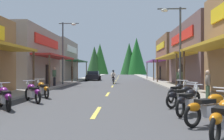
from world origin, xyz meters
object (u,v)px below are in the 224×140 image
streetlamp_left (66,45)px  pedestrian_waiting (54,76)px  pedestrian_strolling (180,78)px  motorcycle_parked_right_5 (178,91)px  parked_car_curbside (93,76)px  streetlamp_right (176,37)px  motorcycle_parked_right_2 (210,107)px  motorcycle_parked_right_1 (224,116)px  motorcycle_parked_left_2 (5,97)px  motorcycle_parked_right_4 (184,95)px  rider_cruising_lead (113,78)px  motorcycle_parked_left_4 (42,89)px  motorcycle_parked_left_3 (33,92)px  motorcycle_parked_right_3 (189,100)px  pedestrian_browsing (208,83)px

streetlamp_left → pedestrian_waiting: 3.97m
pedestrian_strolling → motorcycle_parked_right_5: bearing=-44.2°
parked_car_curbside → streetlamp_right: bearing=-157.9°
motorcycle_parked_right_2 → motorcycle_parked_right_5: size_ratio=1.07×
motorcycle_parked_right_1 → motorcycle_parked_left_2: 7.87m
pedestrian_waiting → streetlamp_right: bearing=172.8°
motorcycle_parked_right_4 → pedestrian_waiting: (-8.68, 10.69, 0.57)m
streetlamp_right → motorcycle_parked_right_5: 6.17m
rider_cruising_lead → pedestrian_waiting: bearing=137.9°
motorcycle_parked_left_2 → motorcycle_parked_left_4: bearing=-40.1°
motorcycle_parked_left_3 → motorcycle_parked_left_4: size_ratio=0.96×
streetlamp_left → motorcycle_parked_right_4: bearing=-57.9°
motorcycle_parked_right_1 → pedestrian_strolling: size_ratio=1.10×
motorcycle_parked_right_4 → parked_car_curbside: bearing=69.4°
motorcycle_parked_right_3 → motorcycle_parked_right_4: (0.22, 1.59, 0.00)m
motorcycle_parked_right_2 → motorcycle_parked_left_3: 8.07m
streetlamp_right → motorcycle_parked_left_4: streetlamp_right is taller
streetlamp_left → rider_cruising_lead: bearing=37.6°
parked_car_curbside → streetlamp_left: bearing=171.5°
pedestrian_waiting → pedestrian_strolling: pedestrian_waiting is taller
motorcycle_parked_right_1 → pedestrian_strolling: pedestrian_strolling is taller
motorcycle_parked_right_4 → pedestrian_browsing: pedestrian_browsing is taller
motorcycle_parked_right_4 → pedestrian_waiting: bearing=93.0°
pedestrian_waiting → pedestrian_strolling: 10.79m
motorcycle_parked_right_3 → pedestrian_strolling: (1.96, 9.46, 0.45)m
streetlamp_right → rider_cruising_lead: (-4.87, 9.95, -3.27)m
motorcycle_parked_left_3 → motorcycle_parked_right_3: bearing=-151.9°
pedestrian_strolling → motorcycle_parked_left_4: bearing=-90.8°
motorcycle_parked_right_1 → streetlamp_right: bearing=28.6°
streetlamp_right → motorcycle_parked_right_2: 10.65m
streetlamp_right → motorcycle_parked_right_2: bearing=-97.4°
motorcycle_parked_right_3 → motorcycle_parked_right_5: (0.40, 3.40, 0.00)m
motorcycle_parked_right_1 → motorcycle_parked_right_4: (0.24, 4.47, 0.00)m
streetlamp_right → rider_cruising_lead: size_ratio=2.81×
motorcycle_parked_right_1 → rider_cruising_lead: 21.53m
motorcycle_parked_right_3 → streetlamp_left: bearing=65.9°
motorcycle_parked_right_2 → motorcycle_parked_left_2: bearing=130.1°
motorcycle_parked_left_3 → parked_car_curbside: bearing=-39.6°
pedestrian_waiting → pedestrian_browsing: bearing=153.5°
motorcycle_parked_right_3 → motorcycle_parked_left_3: bearing=105.2°
motorcycle_parked_left_3 → rider_cruising_lead: (3.26, 15.66, 0.17)m
motorcycle_parked_left_2 → rider_cruising_lead: bearing=-49.1°
motorcycle_parked_right_1 → motorcycle_parked_left_3: 8.70m
streetlamp_right → motorcycle_parked_right_1: (-1.47, -11.30, -3.44)m
motorcycle_parked_right_1 → pedestrian_browsing: bearing=19.3°
pedestrian_waiting → motorcycle_parked_right_4: bearing=143.1°
motorcycle_parked_left_4 → rider_cruising_lead: size_ratio=0.83×
motorcycle_parked_right_2 → motorcycle_parked_right_4: (0.06, 3.17, 0.00)m
rider_cruising_lead → pedestrian_browsing: 15.86m
pedestrian_browsing → pedestrian_strolling: size_ratio=0.95×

